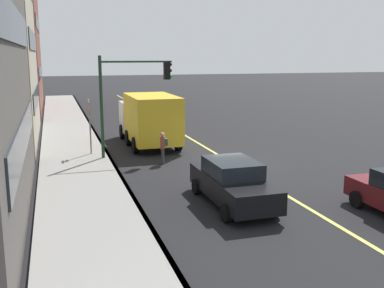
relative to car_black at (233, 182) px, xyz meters
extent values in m
plane|color=black|center=(5.97, -2.35, -0.81)|extent=(200.00, 200.00, 0.00)
cube|color=gray|center=(5.97, 4.94, -0.73)|extent=(80.00, 3.46, 0.15)
cube|color=slate|center=(5.97, 3.29, -0.73)|extent=(80.00, 0.16, 0.15)
cube|color=#D8CC4C|center=(5.97, -2.35, -0.80)|extent=(80.00, 0.16, 0.01)
cube|color=#262D38|center=(0.87, 6.84, 1.90)|extent=(11.93, 0.06, 1.10)
cube|color=#262D38|center=(0.87, 6.84, 5.29)|extent=(11.93, 0.06, 1.10)
cube|color=#262D38|center=(15.69, 6.84, 1.88)|extent=(11.12, 0.06, 1.10)
cube|color=#262D38|center=(15.69, 6.84, 5.25)|extent=(11.12, 0.06, 1.10)
cube|color=#262D38|center=(33.21, 6.84, 2.78)|extent=(14.26, 0.06, 1.10)
cube|color=#262D38|center=(33.21, 6.84, 7.27)|extent=(14.26, 0.06, 1.10)
cylinder|color=black|center=(-1.59, -4.00, -0.51)|extent=(0.60, 0.22, 0.60)
cube|color=black|center=(-0.02, 0.00, -0.13)|extent=(4.69, 1.73, 0.75)
cube|color=black|center=(0.06, 0.00, 0.52)|extent=(2.17, 1.59, 0.55)
cylinder|color=black|center=(1.53, 0.84, -0.51)|extent=(0.60, 0.22, 0.60)
cylinder|color=black|center=(1.53, -0.84, -0.51)|extent=(0.60, 0.22, 0.60)
cylinder|color=black|center=(-1.57, 0.84, -0.51)|extent=(0.60, 0.22, 0.60)
cylinder|color=black|center=(-1.57, -0.84, -0.51)|extent=(0.60, 0.22, 0.60)
cube|color=silver|center=(14.12, 0.58, 0.57)|extent=(1.90, 2.49, 1.87)
cube|color=gold|center=(10.65, 0.58, 0.91)|extent=(4.74, 2.49, 2.55)
cylinder|color=black|center=(14.12, 1.77, -0.36)|extent=(0.90, 0.28, 0.90)
cylinder|color=black|center=(14.12, -0.62, -0.36)|extent=(0.90, 0.28, 0.90)
cylinder|color=black|center=(9.47, 1.77, -0.36)|extent=(0.90, 0.28, 0.90)
cylinder|color=black|center=(9.47, -0.62, -0.36)|extent=(0.90, 0.28, 0.90)
cylinder|color=black|center=(11.83, 1.77, -0.36)|extent=(0.90, 0.28, 0.90)
cylinder|color=black|center=(11.83, -0.62, -0.36)|extent=(0.90, 0.28, 0.90)
cylinder|color=#383838|center=(6.59, 0.95, -0.42)|extent=(0.17, 0.17, 0.77)
cylinder|color=#383838|center=(6.79, 0.89, -0.42)|extent=(0.17, 0.17, 0.77)
cube|color=#993F33|center=(6.69, 0.92, 0.25)|extent=(0.42, 0.32, 0.58)
sphere|color=tan|center=(6.69, 0.92, 0.64)|extent=(0.21, 0.21, 0.21)
cube|color=#26593F|center=(6.64, 0.76, 0.28)|extent=(0.29, 0.23, 0.34)
cylinder|color=#1E3823|center=(8.29, 3.61, 1.79)|extent=(0.16, 0.16, 5.20)
cylinder|color=#1E3823|center=(8.29, 1.82, 4.09)|extent=(0.10, 3.58, 0.10)
cube|color=black|center=(8.29, 0.27, 3.64)|extent=(0.28, 0.30, 0.90)
sphere|color=#360605|center=(8.29, 0.09, 3.94)|extent=(0.18, 0.18, 0.18)
sphere|color=#392905|center=(8.29, 0.09, 3.64)|extent=(0.18, 0.18, 0.18)
sphere|color=green|center=(8.29, 0.09, 3.34)|extent=(0.18, 0.18, 0.18)
cylinder|color=slate|center=(9.46, 4.11, 0.76)|extent=(0.08, 0.08, 3.13)
cube|color=white|center=(9.46, 4.13, 2.12)|extent=(0.60, 0.02, 0.20)
cube|color=#DB5919|center=(9.46, 4.13, 1.77)|extent=(0.44, 0.02, 0.28)
camera|label=1|loc=(-14.34, 5.92, 4.41)|focal=42.57mm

